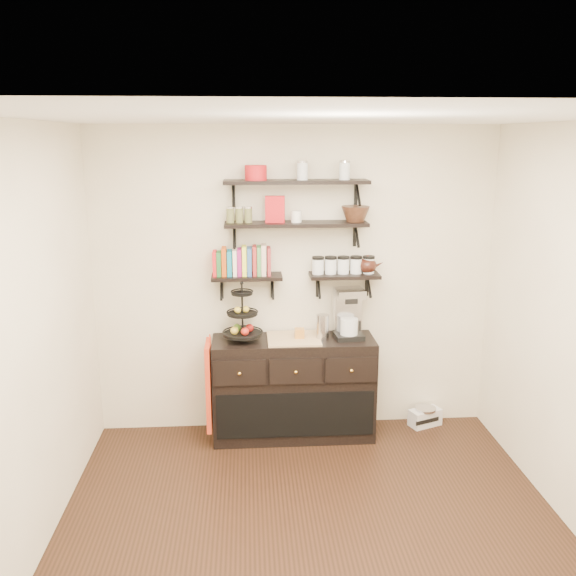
{
  "coord_description": "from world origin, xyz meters",
  "views": [
    {
      "loc": [
        -0.41,
        -3.45,
        2.6
      ],
      "look_at": [
        -0.1,
        1.15,
        1.45
      ],
      "focal_mm": 38.0,
      "sensor_mm": 36.0,
      "label": 1
    }
  ],
  "objects_px": {
    "fruit_stand": "(243,321)",
    "radio": "(425,416)",
    "sideboard": "(293,388)",
    "coffee_maker": "(348,314)"
  },
  "relations": [
    {
      "from": "coffee_maker",
      "to": "radio",
      "type": "relative_size",
      "value": 1.36
    },
    {
      "from": "fruit_stand",
      "to": "radio",
      "type": "height_order",
      "value": "fruit_stand"
    },
    {
      "from": "coffee_maker",
      "to": "radio",
      "type": "distance_m",
      "value": 1.27
    },
    {
      "from": "sideboard",
      "to": "coffee_maker",
      "type": "xyz_separation_m",
      "value": [
        0.48,
        0.03,
        0.66
      ]
    },
    {
      "from": "fruit_stand",
      "to": "radio",
      "type": "distance_m",
      "value": 1.93
    },
    {
      "from": "sideboard",
      "to": "coffee_maker",
      "type": "relative_size",
      "value": 3.18
    },
    {
      "from": "sideboard",
      "to": "radio",
      "type": "bearing_deg",
      "value": 4.77
    },
    {
      "from": "coffee_maker",
      "to": "fruit_stand",
      "type": "bearing_deg",
      "value": 175.2
    },
    {
      "from": "fruit_stand",
      "to": "sideboard",
      "type": "bearing_deg",
      "value": -0.46
    },
    {
      "from": "sideboard",
      "to": "fruit_stand",
      "type": "xyz_separation_m",
      "value": [
        -0.43,
        0.0,
        0.62
      ]
    }
  ]
}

